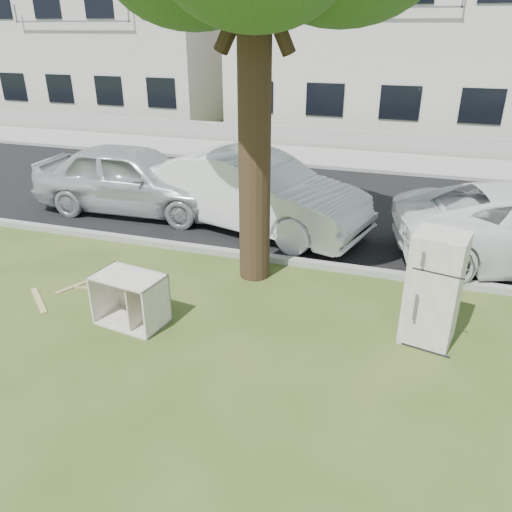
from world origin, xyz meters
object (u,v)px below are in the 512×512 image
(car_left, at_px, (134,178))
(cabinet, at_px, (130,299))
(car_center, at_px, (254,192))
(fridge, at_px, (434,289))

(car_left, bearing_deg, cabinet, -152.62)
(car_left, bearing_deg, car_center, -95.65)
(car_center, bearing_deg, car_left, 102.12)
(car_left, bearing_deg, fridge, -119.92)
(cabinet, bearing_deg, car_center, 91.55)
(fridge, bearing_deg, cabinet, -155.49)
(fridge, xyz_separation_m, cabinet, (-4.30, -0.89, -0.43))
(fridge, distance_m, cabinet, 4.41)
(fridge, height_order, car_center, car_center)
(fridge, bearing_deg, car_center, 150.26)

